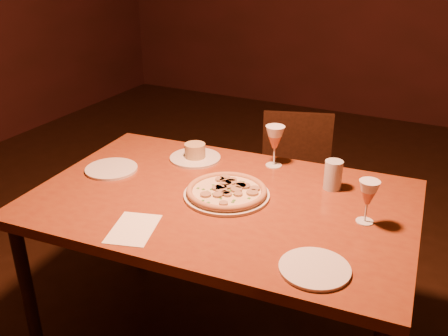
% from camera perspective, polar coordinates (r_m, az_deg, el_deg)
% --- Properties ---
extents(dining_table, '(1.51, 1.03, 0.77)m').
position_cam_1_polar(dining_table, '(1.95, -0.27, -5.18)').
color(dining_table, brown).
rests_on(dining_table, floor).
extents(chair_far, '(0.49, 0.49, 0.81)m').
position_cam_1_polar(chair_far, '(2.83, 8.11, -1.24)').
color(chair_far, black).
rests_on(chair_far, floor).
extents(pizza_plate, '(0.33, 0.33, 0.04)m').
position_cam_1_polar(pizza_plate, '(1.92, 0.30, -2.73)').
color(pizza_plate, silver).
rests_on(pizza_plate, dining_table).
extents(ramekin_saucer, '(0.23, 0.23, 0.07)m').
position_cam_1_polar(ramekin_saucer, '(2.25, -3.32, 1.59)').
color(ramekin_saucer, silver).
rests_on(ramekin_saucer, dining_table).
extents(wine_glass_far, '(0.08, 0.08, 0.18)m').
position_cam_1_polar(wine_glass_far, '(2.16, 5.80, 2.48)').
color(wine_glass_far, '#C47151').
rests_on(wine_glass_far, dining_table).
extents(wine_glass_right, '(0.07, 0.07, 0.16)m').
position_cam_1_polar(wine_glass_right, '(1.79, 16.05, -3.73)').
color(wine_glass_right, '#C47151').
rests_on(wine_glass_right, dining_table).
extents(water_tumbler, '(0.07, 0.07, 0.12)m').
position_cam_1_polar(water_tumbler, '(2.01, 12.37, -0.78)').
color(water_tumbler, '#ABB6BB').
rests_on(water_tumbler, dining_table).
extents(side_plate_left, '(0.22, 0.22, 0.01)m').
position_cam_1_polar(side_plate_left, '(2.20, -12.75, -0.10)').
color(side_plate_left, silver).
rests_on(side_plate_left, dining_table).
extents(side_plate_near, '(0.22, 0.22, 0.01)m').
position_cam_1_polar(side_plate_near, '(1.55, 10.31, -11.24)').
color(side_plate_near, silver).
rests_on(side_plate_near, dining_table).
extents(menu_card, '(0.20, 0.24, 0.00)m').
position_cam_1_polar(menu_card, '(1.75, -10.31, -6.84)').
color(menu_card, white).
rests_on(menu_card, dining_table).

